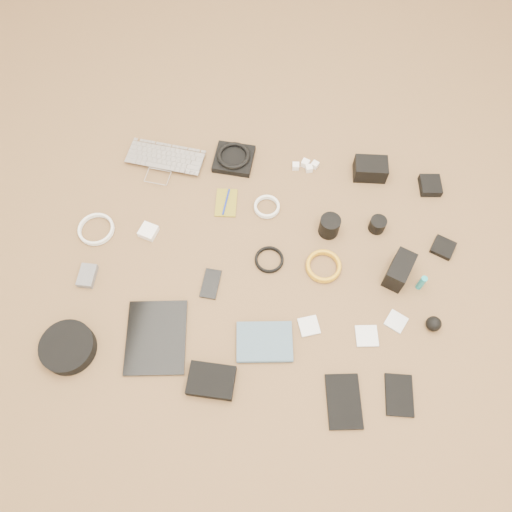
% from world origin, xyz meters
% --- Properties ---
extents(laptop, '(0.33, 0.24, 0.02)m').
position_xyz_m(laptop, '(-0.46, 0.36, 0.01)').
color(laptop, '#B7B7BC').
rests_on(laptop, ground).
extents(headphone_pouch, '(0.16, 0.15, 0.03)m').
position_xyz_m(headphone_pouch, '(-0.17, 0.44, 0.01)').
color(headphone_pouch, black).
rests_on(headphone_pouch, ground).
extents(headphones, '(0.17, 0.17, 0.02)m').
position_xyz_m(headphones, '(-0.17, 0.44, 0.04)').
color(headphones, black).
rests_on(headphones, headphone_pouch).
extents(charger_a, '(0.03, 0.03, 0.03)m').
position_xyz_m(charger_a, '(0.08, 0.45, 0.01)').
color(charger_a, white).
rests_on(charger_a, ground).
extents(charger_b, '(0.04, 0.04, 0.03)m').
position_xyz_m(charger_b, '(0.12, 0.47, 0.01)').
color(charger_b, white).
rests_on(charger_b, ground).
extents(charger_c, '(0.03, 0.03, 0.03)m').
position_xyz_m(charger_c, '(0.14, 0.45, 0.01)').
color(charger_c, white).
rests_on(charger_c, ground).
extents(charger_d, '(0.03, 0.03, 0.02)m').
position_xyz_m(charger_d, '(0.16, 0.47, 0.01)').
color(charger_d, white).
rests_on(charger_d, ground).
extents(dslr_camera, '(0.14, 0.10, 0.07)m').
position_xyz_m(dslr_camera, '(0.38, 0.47, 0.04)').
color(dslr_camera, black).
rests_on(dslr_camera, ground).
extents(lens_pouch, '(0.09, 0.10, 0.03)m').
position_xyz_m(lens_pouch, '(0.63, 0.44, 0.02)').
color(lens_pouch, black).
rests_on(lens_pouch, ground).
extents(notebook_olive, '(0.10, 0.14, 0.01)m').
position_xyz_m(notebook_olive, '(-0.17, 0.24, 0.00)').
color(notebook_olive, olive).
rests_on(notebook_olive, ground).
extents(pen_blue, '(0.01, 0.12, 0.01)m').
position_xyz_m(pen_blue, '(-0.17, 0.24, 0.01)').
color(pen_blue, '#13259A').
rests_on(pen_blue, notebook_olive).
extents(cable_white_a, '(0.12, 0.12, 0.01)m').
position_xyz_m(cable_white_a, '(-0.00, 0.24, 0.01)').
color(cable_white_a, white).
rests_on(cable_white_a, ground).
extents(lens_a, '(0.10, 0.10, 0.08)m').
position_xyz_m(lens_a, '(0.25, 0.18, 0.04)').
color(lens_a, black).
rests_on(lens_a, ground).
extents(lens_b, '(0.07, 0.07, 0.06)m').
position_xyz_m(lens_b, '(0.43, 0.22, 0.03)').
color(lens_b, black).
rests_on(lens_b, ground).
extents(card_reader, '(0.10, 0.10, 0.02)m').
position_xyz_m(card_reader, '(0.68, 0.17, 0.01)').
color(card_reader, black).
rests_on(card_reader, ground).
extents(power_brick, '(0.07, 0.07, 0.03)m').
position_xyz_m(power_brick, '(-0.43, 0.05, 0.01)').
color(power_brick, white).
rests_on(power_brick, ground).
extents(cable_white_b, '(0.17, 0.17, 0.01)m').
position_xyz_m(cable_white_b, '(-0.64, 0.03, 0.01)').
color(cable_white_b, white).
rests_on(cable_white_b, ground).
extents(cable_black, '(0.13, 0.13, 0.01)m').
position_xyz_m(cable_black, '(0.04, 0.01, 0.00)').
color(cable_black, black).
rests_on(cable_black, ground).
extents(cable_yellow, '(0.17, 0.17, 0.01)m').
position_xyz_m(cable_yellow, '(0.25, 0.02, 0.01)').
color(cable_yellow, gold).
rests_on(cable_yellow, ground).
extents(flash, '(0.11, 0.15, 0.10)m').
position_xyz_m(flash, '(0.52, 0.03, 0.05)').
color(flash, black).
rests_on(flash, ground).
extents(lens_cleaner, '(0.02, 0.02, 0.08)m').
position_xyz_m(lens_cleaner, '(0.60, -0.00, 0.04)').
color(lens_cleaner, teal).
rests_on(lens_cleaner, ground).
extents(battery_charger, '(0.06, 0.09, 0.02)m').
position_xyz_m(battery_charger, '(-0.61, -0.16, 0.01)').
color(battery_charger, '#5D5E63').
rests_on(battery_charger, ground).
extents(tablet, '(0.25, 0.30, 0.01)m').
position_xyz_m(tablet, '(-0.30, -0.35, 0.01)').
color(tablet, black).
rests_on(tablet, ground).
extents(phone, '(0.06, 0.12, 0.01)m').
position_xyz_m(phone, '(-0.15, -0.12, 0.00)').
color(phone, black).
rests_on(phone, ground).
extents(filter_case_left, '(0.09, 0.09, 0.01)m').
position_xyz_m(filter_case_left, '(0.22, -0.22, 0.00)').
color(filter_case_left, silver).
rests_on(filter_case_left, ground).
extents(filter_case_mid, '(0.09, 0.09, 0.01)m').
position_xyz_m(filter_case_mid, '(0.42, -0.22, 0.01)').
color(filter_case_mid, silver).
rests_on(filter_case_mid, ground).
extents(filter_case_right, '(0.09, 0.09, 0.01)m').
position_xyz_m(filter_case_right, '(0.52, -0.15, 0.00)').
color(filter_case_right, silver).
rests_on(filter_case_right, ground).
extents(air_blower, '(0.07, 0.07, 0.05)m').
position_xyz_m(air_blower, '(0.65, -0.15, 0.03)').
color(air_blower, black).
rests_on(air_blower, ground).
extents(headphone_case, '(0.21, 0.21, 0.05)m').
position_xyz_m(headphone_case, '(-0.58, -0.44, 0.03)').
color(headphone_case, black).
rests_on(headphone_case, ground).
extents(drive_case, '(0.16, 0.11, 0.04)m').
position_xyz_m(drive_case, '(-0.08, -0.47, 0.02)').
color(drive_case, black).
rests_on(drive_case, ground).
extents(paperback, '(0.22, 0.18, 0.02)m').
position_xyz_m(paperback, '(0.09, -0.37, 0.01)').
color(paperback, '#415B6E').
rests_on(paperback, ground).
extents(notebook_black_a, '(0.14, 0.20, 0.01)m').
position_xyz_m(notebook_black_a, '(0.36, -0.46, 0.01)').
color(notebook_black_a, black).
rests_on(notebook_black_a, ground).
extents(notebook_black_b, '(0.10, 0.15, 0.01)m').
position_xyz_m(notebook_black_b, '(0.54, -0.41, 0.01)').
color(notebook_black_b, black).
rests_on(notebook_black_b, ground).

